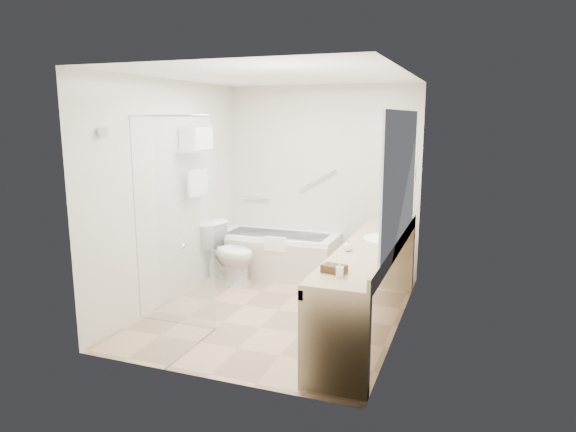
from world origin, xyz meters
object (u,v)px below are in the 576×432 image
(toilet, at_px, (229,253))
(bathtub, at_px, (278,254))
(amenity_basket, at_px, (334,269))
(vanity_counter, at_px, (370,267))
(water_bottle_left, at_px, (386,225))

(toilet, bearing_deg, bathtub, -21.15)
(amenity_basket, bearing_deg, toilet, 136.32)
(vanity_counter, height_order, amenity_basket, vanity_counter)
(toilet, xyz_separation_m, amenity_basket, (1.87, -1.79, 0.50))
(toilet, bearing_deg, vanity_counter, -94.87)
(vanity_counter, height_order, water_bottle_left, water_bottle_left)
(vanity_counter, xyz_separation_m, amenity_basket, (-0.10, -0.95, 0.24))
(bathtub, relative_size, amenity_basket, 8.40)
(water_bottle_left, bearing_deg, bathtub, 153.40)
(vanity_counter, relative_size, water_bottle_left, 12.39)
(vanity_counter, relative_size, amenity_basket, 14.18)
(bathtub, height_order, vanity_counter, vanity_counter)
(toilet, bearing_deg, amenity_basket, -115.54)
(amenity_basket, relative_size, water_bottle_left, 0.87)
(bathtub, relative_size, toilet, 2.07)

